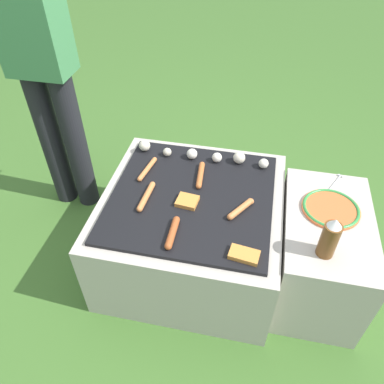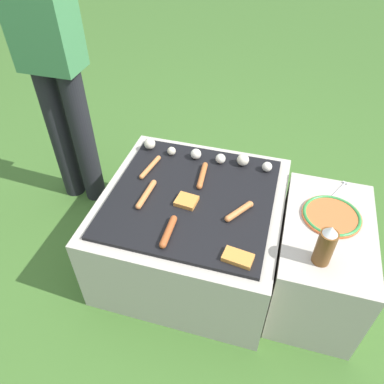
% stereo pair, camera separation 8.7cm
% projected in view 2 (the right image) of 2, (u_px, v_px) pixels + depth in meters
% --- Properties ---
extents(ground_plane, '(14.00, 14.00, 0.00)m').
position_uv_depth(ground_plane, '(192.00, 258.00, 1.98)').
color(ground_plane, '#3D6628').
extents(grill, '(0.81, 0.81, 0.45)m').
position_uv_depth(grill, '(192.00, 229.00, 1.83)').
color(grill, '#B2AA9E').
rests_on(grill, ground_plane).
extents(side_ledge, '(0.37, 0.63, 0.45)m').
position_uv_depth(side_ledge, '(318.00, 261.00, 1.69)').
color(side_ledge, '#B2AA9E').
rests_on(side_ledge, ground_plane).
extents(person_standing, '(0.29, 0.22, 1.68)m').
position_uv_depth(person_standing, '(46.00, 38.00, 1.71)').
color(person_standing, black).
rests_on(person_standing, ground_plane).
extents(sausage_front_center, '(0.03, 0.17, 0.03)m').
position_uv_depth(sausage_front_center, '(168.00, 231.00, 1.50)').
color(sausage_front_center, '#A34C23').
rests_on(sausage_front_center, grill).
extents(sausage_front_left, '(0.04, 0.19, 0.03)m').
position_uv_depth(sausage_front_left, '(146.00, 194.00, 1.66)').
color(sausage_front_left, '#C6753D').
rests_on(sausage_front_left, grill).
extents(sausage_back_center, '(0.10, 0.14, 0.03)m').
position_uv_depth(sausage_back_center, '(239.00, 211.00, 1.58)').
color(sausage_back_center, '#C6753D').
rests_on(sausage_back_center, grill).
extents(sausage_back_left, '(0.05, 0.18, 0.02)m').
position_uv_depth(sausage_back_left, '(150.00, 167.00, 1.81)').
color(sausage_back_left, '#C6753D').
rests_on(sausage_back_left, grill).
extents(sausage_front_right, '(0.04, 0.19, 0.03)m').
position_uv_depth(sausage_front_right, '(202.00, 175.00, 1.76)').
color(sausage_front_right, '#B7602D').
rests_on(sausage_front_right, grill).
extents(bread_slice_right, '(0.12, 0.08, 0.02)m').
position_uv_depth(bread_slice_right, '(238.00, 258.00, 1.41)').
color(bread_slice_right, '#D18438').
rests_on(bread_slice_right, grill).
extents(bread_slice_left, '(0.10, 0.09, 0.02)m').
position_uv_depth(bread_slice_left, '(187.00, 201.00, 1.63)').
color(bread_slice_left, '#D18438').
rests_on(bread_slice_left, grill).
extents(mushroom_row, '(0.66, 0.07, 0.06)m').
position_uv_depth(mushroom_row, '(206.00, 155.00, 1.85)').
color(mushroom_row, beige).
rests_on(mushroom_row, grill).
extents(plate_colorful, '(0.25, 0.25, 0.02)m').
position_uv_depth(plate_colorful, '(332.00, 216.00, 1.57)').
color(plate_colorful, orange).
rests_on(plate_colorful, side_ledge).
extents(condiment_bottle, '(0.07, 0.07, 0.19)m').
position_uv_depth(condiment_bottle, '(326.00, 246.00, 1.35)').
color(condiment_bottle, brown).
rests_on(condiment_bottle, side_ledge).
extents(fork_utensil, '(0.10, 0.17, 0.01)m').
position_uv_depth(fork_utensil, '(337.00, 191.00, 1.69)').
color(fork_utensil, silver).
rests_on(fork_utensil, side_ledge).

